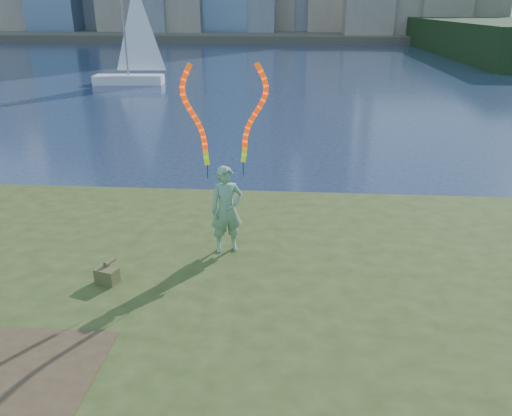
{
  "coord_description": "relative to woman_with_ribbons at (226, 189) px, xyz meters",
  "views": [
    {
      "loc": [
        2.12,
        -8.23,
        5.72
      ],
      "look_at": [
        1.43,
        1.0,
        1.96
      ],
      "focal_mm": 35.0,
      "sensor_mm": 36.0,
      "label": 1
    }
  ],
  "objects": [
    {
      "name": "ground",
      "position": [
        -0.77,
        -1.41,
        -2.19
      ],
      "size": [
        320.0,
        320.0,
        0.0
      ],
      "primitive_type": "plane",
      "color": "#1A2843",
      "rests_on": "ground"
    },
    {
      "name": "grassy_knoll",
      "position": [
        -0.77,
        -3.7,
        -1.85
      ],
      "size": [
        20.0,
        18.0,
        0.8
      ],
      "color": "#344217",
      "rests_on": "ground"
    },
    {
      "name": "far_shore",
      "position": [
        -0.77,
        93.59,
        -1.59
      ],
      "size": [
        320.0,
        40.0,
        1.2
      ],
      "primitive_type": "cube",
      "color": "#494435",
      "rests_on": "ground"
    },
    {
      "name": "woman_with_ribbons",
      "position": [
        0.0,
        0.0,
        0.0
      ],
      "size": [
        2.03,
        0.84,
        4.24
      ],
      "rotation": [
        0.0,
        0.0,
        0.35
      ],
      "color": "#196B2C",
      "rests_on": "grassy_knoll"
    },
    {
      "name": "canvas_bag",
      "position": [
        -2.11,
        -1.55,
        -1.23
      ],
      "size": [
        0.47,
        0.53,
        0.39
      ],
      "rotation": [
        0.0,
        0.0,
        -0.3
      ],
      "color": "#484924",
      "rests_on": "grassy_knoll"
    },
    {
      "name": "sailboat",
      "position": [
        -11.26,
        29.36,
        -0.72
      ],
      "size": [
        5.69,
        2.07,
        8.56
      ],
      "rotation": [
        0.0,
        0.0,
        0.07
      ],
      "color": "white",
      "rests_on": "ground"
    }
  ]
}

